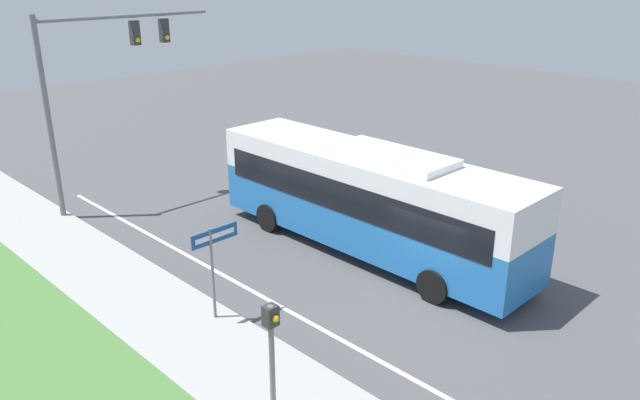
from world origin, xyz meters
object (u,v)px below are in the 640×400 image
at_px(street_sign, 214,256).
at_px(signal_gantry, 97,71).
at_px(pedestrian_signal, 272,341).
at_px(bus, 368,195).

bearing_deg(street_sign, signal_gantry, 77.47).
bearing_deg(pedestrian_signal, street_sign, 70.28).
height_order(bus, pedestrian_signal, bus).
height_order(bus, signal_gantry, signal_gantry).
relative_size(bus, signal_gantry, 1.56).
xyz_separation_m(signal_gantry, street_sign, (-2.20, -9.91, -3.34)).
xyz_separation_m(bus, street_sign, (-6.08, -0.04, -0.06)).
distance_m(bus, signal_gantry, 11.09).
distance_m(signal_gantry, street_sign, 10.69).
height_order(bus, street_sign, bus).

